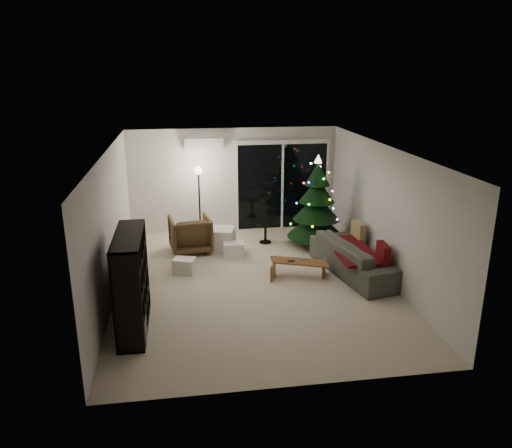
{
  "coord_description": "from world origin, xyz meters",
  "views": [
    {
      "loc": [
        -1.25,
        -8.52,
        3.87
      ],
      "look_at": [
        0.1,
        0.3,
        1.05
      ],
      "focal_mm": 35.0,
      "sensor_mm": 36.0,
      "label": 1
    }
  ],
  "objects": [
    {
      "name": "bookshelf",
      "position": [
        -2.25,
        -1.42,
        0.76
      ],
      "size": [
        0.84,
        1.57,
        1.53
      ],
      "primitive_type": null,
      "rotation": [
        0.0,
        0.0,
        0.31
      ],
      "color": "black",
      "rests_on": "floor"
    },
    {
      "name": "media_cabinet",
      "position": [
        -2.25,
        0.01,
        0.4
      ],
      "size": [
        0.53,
        1.31,
        0.81
      ],
      "primitive_type": "cube",
      "rotation": [
        0.0,
        0.0,
        0.04
      ],
      "color": "black",
      "rests_on": "floor"
    },
    {
      "name": "remote_a",
      "position": [
        0.75,
        0.1,
        0.34
      ],
      "size": [
        0.13,
        0.04,
        0.02
      ],
      "primitive_type": "cube",
      "color": "black",
      "rests_on": "coffee_table"
    },
    {
      "name": "ottoman",
      "position": [
        -0.44,
        1.82,
        0.25
      ],
      "size": [
        0.69,
        0.69,
        0.5
      ],
      "primitive_type": "cube",
      "rotation": [
        0.0,
        0.0,
        -0.3
      ],
      "color": "silver",
      "rests_on": "floor"
    },
    {
      "name": "room",
      "position": [
        0.46,
        1.49,
        1.02
      ],
      "size": [
        6.5,
        7.51,
        2.6
      ],
      "color": "beige",
      "rests_on": "ground"
    },
    {
      "name": "cardboard_box_b",
      "position": [
        -0.21,
        1.41,
        0.15
      ],
      "size": [
        0.46,
        0.36,
        0.3
      ],
      "primitive_type": "cube",
      "rotation": [
        0.0,
        0.0,
        -0.09
      ],
      "color": "white",
      "rests_on": "floor"
    },
    {
      "name": "floor_lamp",
      "position": [
        -0.86,
        2.58,
        0.84
      ],
      "size": [
        0.27,
        0.27,
        1.67
      ],
      "primitive_type": "cylinder",
      "color": "black",
      "rests_on": "floor"
    },
    {
      "name": "armchair",
      "position": [
        -1.11,
        1.83,
        0.39
      ],
      "size": [
        0.96,
        0.98,
        0.79
      ],
      "primitive_type": "imported",
      "rotation": [
        0.0,
        0.0,
        3.29
      ],
      "color": "#3F2D1C",
      "rests_on": "floor"
    },
    {
      "name": "side_table",
      "position": [
        0.6,
        2.15,
        0.23
      ],
      "size": [
        0.45,
        0.45,
        0.46
      ],
      "primitive_type": "cylinder",
      "rotation": [
        0.0,
        0.0,
        -0.27
      ],
      "color": "black",
      "rests_on": "floor"
    },
    {
      "name": "cardboard_box_a",
      "position": [
        -1.27,
        0.65,
        0.15
      ],
      "size": [
        0.49,
        0.43,
        0.29
      ],
      "primitive_type": "cube",
      "rotation": [
        0.0,
        0.0,
        -0.32
      ],
      "color": "white",
      "rests_on": "floor"
    },
    {
      "name": "sofa_throw",
      "position": [
        1.95,
        0.12,
        0.49
      ],
      "size": [
        0.72,
        1.65,
        0.06
      ],
      "primitive_type": "cube",
      "color": "#5A0A13",
      "rests_on": "sofa"
    },
    {
      "name": "cushion_a",
      "position": [
        2.3,
        0.77,
        0.61
      ],
      "size": [
        0.17,
        0.45,
        0.44
      ],
      "primitive_type": "cube",
      "rotation": [
        0.0,
        0.0,
        0.09
      ],
      "color": "#A18D54",
      "rests_on": "sofa"
    },
    {
      "name": "sofa",
      "position": [
        2.05,
        0.12,
        0.34
      ],
      "size": [
        1.33,
        2.43,
        0.67
      ],
      "primitive_type": "imported",
      "rotation": [
        0.0,
        0.0,
        1.77
      ],
      "color": "#585B53",
      "rests_on": "floor"
    },
    {
      "name": "coffee_table",
      "position": [
        0.9,
        0.1,
        0.17
      ],
      "size": [
        1.12,
        0.72,
        0.34
      ],
      "primitive_type": null,
      "rotation": [
        0.0,
        0.0,
        -0.37
      ],
      "color": "brown",
      "rests_on": "floor"
    },
    {
      "name": "cushion_b",
      "position": [
        2.3,
        -0.53,
        0.61
      ],
      "size": [
        0.16,
        0.45,
        0.44
      ],
      "primitive_type": "cube",
      "rotation": [
        0.0,
        0.0,
        -0.07
      ],
      "color": "#5A0A13",
      "rests_on": "sofa"
    },
    {
      "name": "remote_b",
      "position": [
        1.0,
        0.15,
        0.34
      ],
      "size": [
        0.13,
        0.08,
        0.02
      ],
      "primitive_type": "cube",
      "rotation": [
        0.0,
        0.0,
        0.35
      ],
      "color": "slate",
      "rests_on": "coffee_table"
    },
    {
      "name": "stereo",
      "position": [
        -2.25,
        0.01,
        0.89
      ],
      "size": [
        0.41,
        0.48,
        0.17
      ],
      "primitive_type": "cube",
      "color": "black",
      "rests_on": "media_cabinet"
    },
    {
      "name": "christmas_tree",
      "position": [
        1.68,
        1.77,
        1.04
      ],
      "size": [
        1.68,
        1.68,
        2.07
      ],
      "primitive_type": "cone",
      "rotation": [
        0.0,
        0.0,
        0.39
      ],
      "color": "black",
      "rests_on": "floor"
    }
  ]
}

